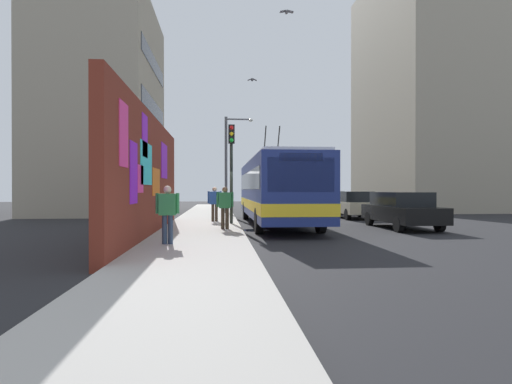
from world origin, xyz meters
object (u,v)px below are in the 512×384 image
object	(u,v)px
city_bus	(276,188)
parked_car_silver	(312,200)
pedestrian_near_wall	(167,210)
street_lamp	(229,157)
traffic_light	(231,157)
pedestrian_midblock	(215,201)
pedestrian_at_curb	(225,204)
parked_car_white	(328,201)
parked_car_champagne	(354,204)
parked_car_black	(401,209)

from	to	relation	value
city_bus	parked_car_silver	size ratio (longest dim) A/B	2.73
pedestrian_near_wall	street_lamp	world-z (taller)	street_lamp
traffic_light	pedestrian_midblock	bearing A→B (deg)	27.34
pedestrian_midblock	traffic_light	distance (m)	2.63
city_bus	pedestrian_at_curb	bearing A→B (deg)	143.74
parked_car_silver	street_lamp	distance (m)	10.88
street_lamp	parked_car_white	bearing A→B (deg)	-73.33
city_bus	parked_car_champagne	world-z (taller)	city_bus
parked_car_black	parked_car_champagne	bearing A→B (deg)	0.00
parked_car_champagne	traffic_light	xyz separation A→B (m)	(-4.99, 7.35, 2.32)
pedestrian_near_wall	pedestrian_midblock	bearing A→B (deg)	-8.40
city_bus	street_lamp	bearing A→B (deg)	14.59
parked_car_white	pedestrian_near_wall	world-z (taller)	pedestrian_near_wall
city_bus	street_lamp	size ratio (longest dim) A/B	1.93
parked_car_champagne	pedestrian_at_curb	distance (m)	10.75
city_bus	pedestrian_near_wall	world-z (taller)	city_bus
city_bus	parked_car_champagne	size ratio (longest dim) A/B	3.00
pedestrian_at_curb	street_lamp	distance (m)	11.51
pedestrian_midblock	parked_car_champagne	bearing A→B (deg)	-66.75
pedestrian_midblock	traffic_light	bearing A→B (deg)	-152.66
pedestrian_at_curb	pedestrian_midblock	bearing A→B (deg)	6.34
parked_car_silver	traffic_light	world-z (taller)	traffic_light
pedestrian_midblock	traffic_light	size ratio (longest dim) A/B	0.37
pedestrian_midblock	parked_car_silver	bearing A→B (deg)	-28.92
parked_car_champagne	city_bus	bearing A→B (deg)	128.56
pedestrian_at_curb	pedestrian_near_wall	distance (m)	4.65
parked_car_silver	parked_car_champagne	bearing A→B (deg)	180.00
pedestrian_midblock	traffic_light	world-z (taller)	traffic_light
city_bus	traffic_light	size ratio (longest dim) A/B	2.73
parked_car_black	traffic_light	bearing A→B (deg)	79.58
pedestrian_midblock	pedestrian_at_curb	size ratio (longest dim) A/B	1.01
parked_car_silver	pedestrian_at_curb	size ratio (longest dim) A/B	2.71
pedestrian_at_curb	traffic_light	world-z (taller)	traffic_light
parked_car_silver	pedestrian_at_curb	bearing A→B (deg)	157.72
parked_car_champagne	pedestrian_near_wall	size ratio (longest dim) A/B	2.47
parked_car_white	pedestrian_near_wall	distance (m)	20.01
parked_car_black	parked_car_silver	world-z (taller)	same
parked_car_silver	parked_car_black	bearing A→B (deg)	-180.00
parked_car_white	street_lamp	bearing A→B (deg)	106.67
parked_car_white	pedestrian_midblock	bearing A→B (deg)	138.91
city_bus	parked_car_black	size ratio (longest dim) A/B	2.51
parked_car_black	parked_car_champagne	xyz separation A→B (m)	(6.34, 0.00, -0.00)
parked_car_black	street_lamp	distance (m)	12.70
city_bus	parked_car_black	world-z (taller)	city_bus
parked_car_champagne	parked_car_silver	bearing A→B (deg)	-0.00
parked_car_white	street_lamp	world-z (taller)	street_lamp
parked_car_white	pedestrian_at_curb	distance (m)	15.40
street_lamp	traffic_light	bearing A→B (deg)	179.22
parked_car_black	parked_car_silver	bearing A→B (deg)	0.00
parked_car_champagne	street_lamp	distance (m)	8.64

